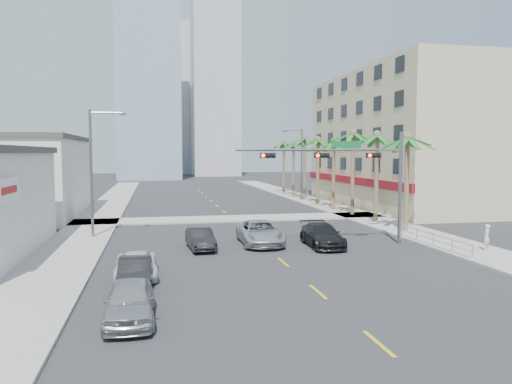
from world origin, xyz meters
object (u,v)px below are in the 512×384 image
Objects in this scene: car_parked_far at (136,266)px; car_lane_right at (322,235)px; car_parked_near at (130,301)px; car_lane_center at (260,233)px; car_lane_left at (200,239)px; car_parked_mid at (135,273)px; pedestrian at (487,237)px; traffic_signal_mast at (355,168)px.

car_parked_far is 12.90m from car_lane_right.
car_parked_near is 15.75m from car_lane_center.
car_lane_left is 7.79m from car_lane_right.
car_lane_right is (7.76, -0.59, 0.07)m from car_lane_left.
pedestrian reaches higher than car_parked_mid.
car_parked_near is at bearing -110.64° from car_lane_left.
car_lane_right is (11.43, 12.31, -0.01)m from car_parked_near.
car_lane_left is at bearing 74.13° from car_parked_near.
traffic_signal_mast is at bearing -71.07° from pedestrian.
car_lane_left is 4.09m from car_lane_center.
car_parked_far is 2.70× the size of pedestrian.
car_lane_right is at bearing -65.22° from pedestrian.
pedestrian is (9.04, -3.91, 0.21)m from car_lane_right.
pedestrian is (20.47, 8.39, 0.21)m from car_parked_near.
traffic_signal_mast is 18.80m from car_parked_near.
car_lane_center is at bearing 160.78° from car_lane_right.
car_parked_far is 10.67m from car_lane_center.
car_parked_mid reaches higher than car_lane_left.
pedestrian is at bearing -21.14° from car_lane_center.
car_lane_center is 13.89m from pedestrian.
car_parked_mid is at bearing -144.15° from car_lane_right.
car_parked_mid is 9.04m from car_lane_left.
car_parked_mid is at bearing -128.32° from car_lane_center.
car_parked_near is (-13.58, -12.25, -4.33)m from traffic_signal_mast.
pedestrian is at bearing -19.76° from car_lane_left.
car_parked_far is 0.76× the size of car_lane_center.
traffic_signal_mast is 2.58× the size of car_parked_near.
car_parked_near reaches higher than car_lane_right.
pedestrian is (6.88, -3.86, -4.12)m from traffic_signal_mast.
car_lane_center reaches higher than car_lane_right.
car_lane_left is (3.67, 6.56, 0.07)m from car_parked_far.
car_lane_left is at bearing -166.00° from car_lane_center.
car_lane_center reaches higher than car_parked_near.
traffic_signal_mast is 4.84m from car_lane_right.
traffic_signal_mast is 2.60× the size of car_parked_far.
traffic_signal_mast is at bearing -12.73° from car_lane_center.
car_lane_center reaches higher than car_lane_left.
traffic_signal_mast is 7.04× the size of pedestrian.
car_parked_mid is 20.81m from pedestrian.
pedestrian reaches higher than car_parked_far.
car_parked_mid is at bearing -91.10° from car_parked_far.
car_lane_right is (11.43, 7.68, 0.06)m from car_parked_mid.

